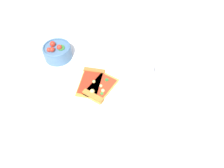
% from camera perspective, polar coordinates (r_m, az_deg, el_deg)
% --- Properties ---
extents(ground_plane, '(2.40, 2.40, 0.00)m').
position_cam_1_polar(ground_plane, '(0.95, -3.34, -0.15)').
color(ground_plane, silver).
rests_on(ground_plane, ground).
extents(plate, '(0.26, 0.26, 0.01)m').
position_cam_1_polar(plate, '(0.94, -4.10, -0.30)').
color(plate, silver).
rests_on(plate, ground_plane).
extents(pizza_slice_near, '(0.15, 0.18, 0.03)m').
position_cam_1_polar(pizza_slice_near, '(0.94, -5.24, 0.73)').
color(pizza_slice_near, gold).
rests_on(pizza_slice_near, plate).
extents(pizza_slice_far, '(0.17, 0.16, 0.02)m').
position_cam_1_polar(pizza_slice_far, '(0.91, -3.02, -1.14)').
color(pizza_slice_far, gold).
rests_on(pizza_slice_far, plate).
extents(salad_bowl, '(0.13, 0.13, 0.08)m').
position_cam_1_polar(salad_bowl, '(1.06, -13.71, 8.01)').
color(salad_bowl, '#4C7299').
rests_on(salad_bowl, ground_plane).
extents(soda_glass, '(0.08, 0.08, 0.11)m').
position_cam_1_polar(soda_glass, '(0.93, 12.81, 2.18)').
color(soda_glass, silver).
rests_on(soda_glass, ground_plane).
extents(paper_napkin, '(0.19, 0.20, 0.00)m').
position_cam_1_polar(paper_napkin, '(0.82, 7.89, -13.73)').
color(paper_napkin, silver).
rests_on(paper_napkin, ground_plane).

